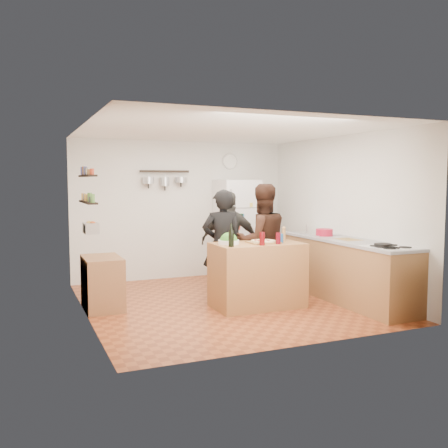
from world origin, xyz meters
name	(u,v)px	position (x,y,z in m)	size (l,w,h in m)	color
room_shell	(217,216)	(0.00, 0.39, 1.25)	(4.20, 4.20, 4.20)	brown
prep_island	(257,275)	(0.30, -0.40, 0.46)	(1.25, 0.72, 0.91)	#9D6439
pizza_board	(263,242)	(0.38, -0.42, 0.92)	(0.42, 0.34, 0.02)	olive
pizza	(263,241)	(0.38, -0.42, 0.94)	(0.34, 0.34, 0.02)	beige
salad_bowl	(229,242)	(-0.12, -0.35, 0.94)	(0.29, 0.29, 0.06)	white
wine_bottle	(231,238)	(-0.20, -0.62, 1.02)	(0.07, 0.07, 0.22)	black
wine_glass_near	(262,239)	(0.25, -0.64, 1.00)	(0.07, 0.07, 0.18)	#5C070B
wine_glass_far	(278,238)	(0.52, -0.60, 0.99)	(0.07, 0.07, 0.16)	#540711
pepper_mill	(284,235)	(0.75, -0.35, 0.99)	(0.05, 0.05, 0.17)	#9C7041
salt_canister	(280,238)	(0.60, -0.52, 0.98)	(0.08, 0.08, 0.13)	navy
person_left	(222,245)	(0.00, 0.16, 0.83)	(0.60, 0.40, 1.66)	black
person_center	(262,242)	(0.59, 0.03, 0.87)	(0.85, 0.66, 1.74)	black
person_back	(230,241)	(0.36, 0.71, 0.81)	(0.94, 0.39, 1.61)	#2B2926
counter_run	(346,270)	(1.70, -0.55, 0.45)	(0.63, 2.63, 0.90)	#9E7042
stove_top	(390,248)	(1.70, -1.50, 0.91)	(0.60, 0.62, 0.02)	white
skillet	(383,245)	(1.60, -1.48, 0.94)	(0.23, 0.23, 0.05)	black
sink	(315,234)	(1.70, 0.30, 0.92)	(0.50, 0.80, 0.03)	silver
cutting_board	(348,240)	(1.70, -0.59, 0.91)	(0.30, 0.40, 0.02)	olive
red_bowl	(324,232)	(1.65, -0.05, 0.97)	(0.26, 0.26, 0.11)	#A8132D
fridge	(237,229)	(0.95, 1.75, 0.90)	(0.70, 0.68, 1.80)	white
wall_clock	(230,161)	(0.95, 2.08, 2.15)	(0.30, 0.30, 0.03)	silver
spice_shelf_lower	(88,202)	(-1.93, 0.20, 1.50)	(0.12, 1.00, 0.03)	black
spice_shelf_upper	(87,176)	(-1.93, 0.20, 1.85)	(0.12, 1.00, 0.03)	black
produce_basket	(91,228)	(-1.90, 0.20, 1.15)	(0.18, 0.35, 0.14)	silver
side_table	(102,283)	(-1.74, 0.34, 0.36)	(0.50, 0.80, 0.73)	#9D6A42
pot_rack	(165,171)	(-0.35, 2.00, 1.95)	(0.90, 0.04, 0.04)	black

